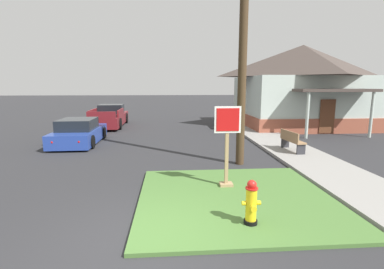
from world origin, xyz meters
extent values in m
plane|color=#2B2B2D|center=(0.00, 0.00, 0.00)|extent=(160.00, 160.00, 0.00)
cube|color=#477033|center=(2.06, 1.88, 0.04)|extent=(4.84, 4.65, 0.08)
cube|color=gray|center=(5.68, 6.27, 0.06)|extent=(2.20, 17.56, 0.12)
cylinder|color=black|center=(2.04, 0.43, 0.12)|extent=(0.28, 0.28, 0.08)
cylinder|color=yellow|center=(2.04, 0.43, 0.49)|extent=(0.22, 0.22, 0.66)
cylinder|color=red|center=(2.04, 0.43, 0.83)|extent=(0.25, 0.25, 0.03)
sphere|color=red|center=(2.04, 0.43, 0.91)|extent=(0.19, 0.19, 0.19)
cube|color=red|center=(2.04, 0.43, 0.98)|extent=(0.04, 0.04, 0.04)
cylinder|color=yellow|center=(1.89, 0.43, 0.52)|extent=(0.08, 0.09, 0.09)
cylinder|color=yellow|center=(2.19, 0.43, 0.52)|extent=(0.08, 0.09, 0.09)
cylinder|color=yellow|center=(2.04, 0.27, 0.47)|extent=(0.12, 0.09, 0.12)
cube|color=#A3845B|center=(1.97, 2.66, 1.16)|extent=(0.09, 0.09, 2.17)
cube|color=#A3845B|center=(1.97, 2.66, 0.12)|extent=(0.36, 0.28, 0.08)
cube|color=white|center=(1.97, 2.61, 1.95)|extent=(0.72, 0.02, 0.72)
cube|color=red|center=(1.97, 2.60, 1.95)|extent=(0.61, 0.02, 0.61)
cylinder|color=black|center=(0.33, 3.34, 0.01)|extent=(0.70, 0.70, 0.02)
cube|color=#233D93|center=(-4.07, 9.42, 0.41)|extent=(1.93, 4.15, 0.64)
cube|color=black|center=(-4.06, 9.21, 0.97)|extent=(1.63, 1.92, 0.56)
cylinder|color=black|center=(-4.97, 10.67, 0.31)|extent=(0.23, 0.62, 0.62)
cylinder|color=black|center=(-3.22, 10.71, 0.31)|extent=(0.23, 0.62, 0.62)
cylinder|color=black|center=(-4.92, 8.12, 0.31)|extent=(0.23, 0.62, 0.62)
cylinder|color=black|center=(-3.17, 8.16, 0.31)|extent=(0.23, 0.62, 0.62)
sphere|color=white|center=(-4.66, 11.41, 0.47)|extent=(0.14, 0.14, 0.14)
sphere|color=red|center=(-4.58, 7.39, 0.47)|extent=(0.12, 0.12, 0.12)
sphere|color=white|center=(-3.55, 11.43, 0.47)|extent=(0.14, 0.14, 0.14)
sphere|color=red|center=(-3.47, 7.41, 0.47)|extent=(0.12, 0.12, 0.12)
cube|color=maroon|center=(-3.82, 15.42, 0.50)|extent=(2.04, 5.50, 0.68)
cube|color=black|center=(-3.84, 16.18, 1.14)|extent=(1.71, 1.46, 0.68)
cube|color=maroon|center=(-4.70, 14.44, 1.06)|extent=(0.15, 2.30, 0.44)
cube|color=maroon|center=(-2.89, 14.48, 1.06)|extent=(0.15, 2.30, 0.44)
cube|color=maroon|center=(-3.76, 12.74, 1.06)|extent=(1.72, 0.14, 0.44)
cylinder|color=black|center=(-4.75, 17.03, 0.38)|extent=(0.28, 0.77, 0.76)
cylinder|color=black|center=(-2.96, 17.07, 0.38)|extent=(0.28, 0.77, 0.76)
cylinder|color=black|center=(-4.68, 13.76, 0.38)|extent=(0.28, 0.77, 0.76)
cylinder|color=black|center=(-2.89, 13.80, 0.38)|extent=(0.28, 0.77, 0.76)
cube|color=#93704C|center=(5.58, 6.54, 0.56)|extent=(0.53, 1.51, 0.06)
cube|color=#93704C|center=(5.40, 6.52, 0.78)|extent=(0.18, 1.47, 0.38)
cube|color=#2D2D33|center=(5.64, 5.88, 0.33)|extent=(0.36, 0.09, 0.41)
cube|color=#2D2D33|center=(5.52, 7.19, 0.33)|extent=(0.36, 0.09, 0.41)
cylinder|color=#42301E|center=(2.96, 5.11, 5.05)|extent=(0.30, 0.30, 10.11)
cube|color=brown|center=(9.64, 14.76, 0.45)|extent=(8.10, 7.23, 0.90)
cube|color=#B2C1B7|center=(9.64, 14.76, 2.17)|extent=(7.94, 7.08, 2.54)
pyramid|color=#423833|center=(9.64, 14.76, 4.52)|extent=(8.51, 7.59, 2.15)
cube|color=#423833|center=(9.64, 10.45, 2.58)|extent=(4.46, 1.40, 0.16)
cylinder|color=#B2C1B7|center=(7.82, 9.90, 1.29)|extent=(0.16, 0.16, 2.58)
cylinder|color=#B2C1B7|center=(11.46, 9.90, 1.29)|extent=(0.16, 0.16, 2.58)
cube|color=brown|center=(9.64, 11.13, 1.05)|extent=(0.90, 0.06, 2.00)
camera|label=1|loc=(0.44, -4.85, 2.86)|focal=26.60mm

